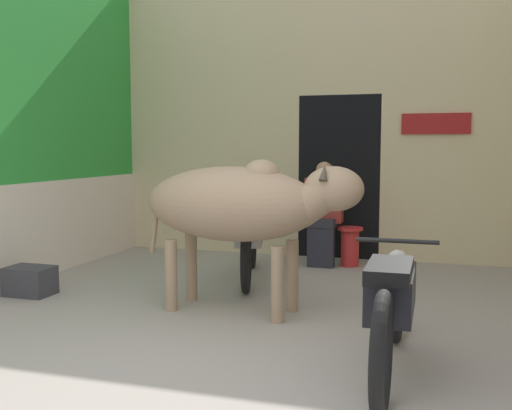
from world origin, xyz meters
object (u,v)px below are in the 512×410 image
object	(u,v)px
plastic_stool	(350,245)
shopkeeper_seated	(323,211)
cow	(241,205)
motorcycle_far	(250,238)
motorcycle_near	(391,303)
crate	(30,281)

from	to	relation	value
plastic_stool	shopkeeper_seated	bearing A→B (deg)	-172.59
plastic_stool	cow	bearing A→B (deg)	-105.01
motorcycle_far	plastic_stool	distance (m)	1.43
motorcycle_near	crate	size ratio (longest dim) A/B	4.53
motorcycle_near	shopkeeper_seated	distance (m)	3.51
motorcycle_near	shopkeeper_seated	size ratio (longest dim) A/B	1.57
plastic_stool	motorcycle_far	bearing A→B (deg)	-131.86
cow	crate	xyz separation A→B (m)	(-2.17, -0.05, -0.81)
shopkeeper_seated	plastic_stool	size ratio (longest dim) A/B	2.66
motorcycle_near	plastic_stool	size ratio (longest dim) A/B	4.18
motorcycle_near	plastic_stool	xyz separation A→B (m)	(-0.75, 3.37, -0.20)
cow	plastic_stool	bearing A→B (deg)	74.99
plastic_stool	crate	world-z (taller)	plastic_stool
motorcycle_near	motorcycle_far	bearing A→B (deg)	126.20
motorcycle_near	motorcycle_far	distance (m)	2.87
motorcycle_near	shopkeeper_seated	bearing A→B (deg)	107.97
motorcycle_far	shopkeeper_seated	xyz separation A→B (m)	(0.62, 1.01, 0.20)
cow	plastic_stool	xyz separation A→B (m)	(0.62, 2.31, -0.70)
motorcycle_near	crate	world-z (taller)	motorcycle_near
shopkeeper_seated	crate	bearing A→B (deg)	-136.83
crate	shopkeeper_seated	bearing A→B (deg)	43.17
crate	motorcycle_near	bearing A→B (deg)	-16.05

